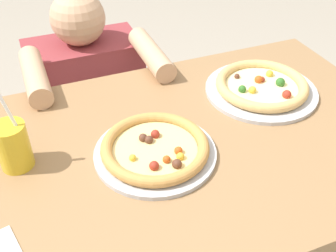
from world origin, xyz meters
The scene contains 5 objects.
dining_table centered at (0.00, 0.00, 0.64)m, with size 1.37×0.78×0.75m.
pizza_near centered at (-0.02, -0.02, 0.77)m, with size 0.30×0.30×0.04m.
pizza_far centered at (0.37, 0.13, 0.77)m, with size 0.33×0.33×0.04m.
drink_cup_colored centered at (-0.34, 0.07, 0.81)m, with size 0.08×0.08×0.21m.
diner_seated centered at (-0.07, 0.64, 0.41)m, with size 0.45×0.54×0.95m.
Camera 1 is at (-0.27, -0.72, 1.42)m, focal length 43.29 mm.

